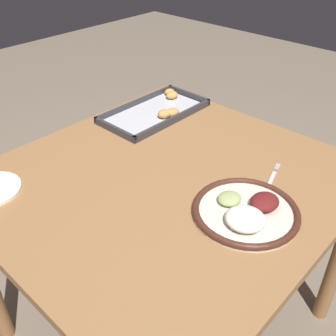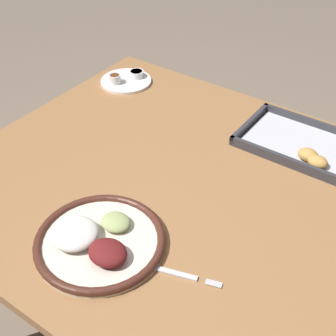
{
  "view_description": "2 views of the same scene",
  "coord_description": "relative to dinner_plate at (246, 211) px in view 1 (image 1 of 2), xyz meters",
  "views": [
    {
      "loc": [
        -0.74,
        -0.69,
        1.49
      ],
      "look_at": [
        0.01,
        0.0,
        0.8
      ],
      "focal_mm": 42.0,
      "sensor_mm": 36.0,
      "label": 1
    },
    {
      "loc": [
        0.55,
        -0.78,
        1.57
      ],
      "look_at": [
        0.01,
        0.0,
        0.8
      ],
      "focal_mm": 50.0,
      "sensor_mm": 36.0,
      "label": 2
    }
  ],
  "objects": [
    {
      "name": "fork",
      "position": [
        0.18,
        0.03,
        -0.01
      ],
      "size": [
        0.19,
        0.07,
        0.0
      ],
      "rotation": [
        0.0,
        0.0,
        0.3
      ],
      "color": "silver",
      "rests_on": "dining_table"
    },
    {
      "name": "dining_table",
      "position": [
        -0.01,
        0.29,
        -0.12
      ],
      "size": [
        1.07,
        1.01,
        0.77
      ],
      "color": "olive",
      "rests_on": "ground_plane"
    },
    {
      "name": "dinner_plate",
      "position": [
        0.0,
        0.0,
        0.0
      ],
      "size": [
        0.3,
        0.3,
        0.05
      ],
      "color": "beige",
      "rests_on": "dining_table"
    },
    {
      "name": "baking_tray",
      "position": [
        0.29,
        0.62,
        -0.0
      ],
      "size": [
        0.44,
        0.23,
        0.04
      ],
      "color": "#333338",
      "rests_on": "dining_table"
    },
    {
      "name": "ground_plane",
      "position": [
        -0.01,
        0.29,
        -0.78
      ],
      "size": [
        8.0,
        8.0,
        0.0
      ],
      "primitive_type": "plane",
      "color": "#7A6B59"
    }
  ]
}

